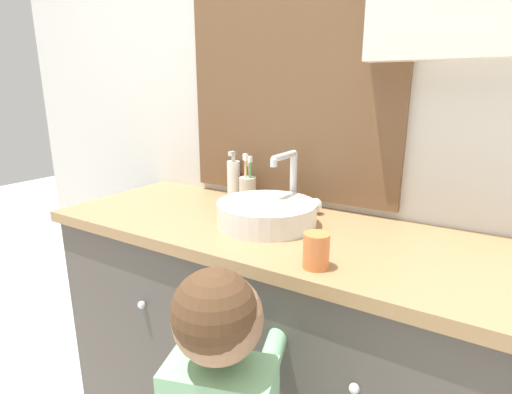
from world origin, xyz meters
TOP-DOWN VIEW (x-y plane):
  - wall_back at (0.03, 0.62)m, footprint 3.20×0.18m
  - vanity_counter at (0.00, 0.33)m, footprint 1.49×0.55m
  - sink_basin at (-0.05, 0.34)m, footprint 0.31×0.35m
  - toothbrush_holder at (-0.24, 0.52)m, footprint 0.06×0.06m
  - soap_dispenser at (-0.32, 0.54)m, footprint 0.05×0.05m
  - drinking_cup at (0.21, 0.13)m, footprint 0.06×0.06m

SIDE VIEW (x-z plane):
  - vanity_counter at x=0.00m, z-range 0.00..0.84m
  - sink_basin at x=-0.05m, z-range 0.77..0.98m
  - drinking_cup at x=0.21m, z-range 0.84..0.92m
  - toothbrush_holder at x=-0.24m, z-range 0.80..0.98m
  - soap_dispenser at x=-0.32m, z-range 0.82..1.00m
  - wall_back at x=0.03m, z-range 0.05..2.55m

